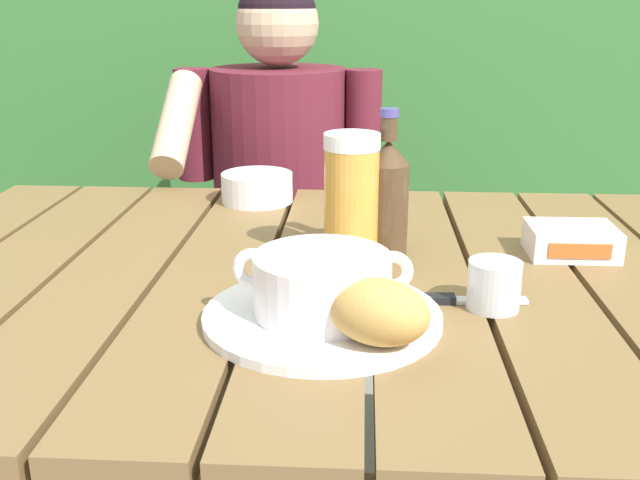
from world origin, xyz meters
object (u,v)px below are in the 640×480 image
at_px(chair_near_diner, 288,259).
at_px(beer_glass, 351,199).
at_px(serving_plate, 322,316).
at_px(bread_roll, 379,312).
at_px(person_eating, 277,191).
at_px(soup_bowl, 322,282).
at_px(diner_bowl, 257,187).
at_px(beer_bottle, 387,196).
at_px(table_knife, 453,300).
at_px(butter_tub, 571,241).
at_px(water_glass_small, 494,285).

distance_m(chair_near_diner, beer_glass, 0.96).
distance_m(serving_plate, bread_roll, 0.11).
bearing_deg(person_eating, soup_bowl, -79.72).
xyz_separation_m(person_eating, soup_bowl, (0.16, -0.87, 0.12)).
relative_size(person_eating, diner_bowl, 8.82).
relative_size(beer_bottle, diner_bowl, 1.63).
distance_m(chair_near_diner, person_eating, 0.31).
bearing_deg(diner_bowl, beer_bottle, -50.78).
distance_m(soup_bowl, beer_bottle, 0.26).
xyz_separation_m(serving_plate, soup_bowl, (0.00, 0.00, 0.04)).
bearing_deg(table_knife, bread_roll, -124.37).
distance_m(chair_near_diner, butter_tub, 1.02).
bearing_deg(person_eating, bread_roll, -76.71).
bearing_deg(butter_tub, soup_bowl, -144.07).
bearing_deg(chair_near_diner, beer_glass, -77.79).
height_order(serving_plate, beer_glass, beer_glass).
bearing_deg(chair_near_diner, serving_plate, -81.74).
distance_m(beer_bottle, butter_tub, 0.29).
bearing_deg(diner_bowl, soup_bowl, -73.88).
relative_size(beer_glass, table_knife, 1.20).
bearing_deg(chair_near_diner, beer_bottle, -73.92).
height_order(chair_near_diner, water_glass_small, chair_near_diner).
relative_size(soup_bowl, bread_roll, 1.54).
bearing_deg(chair_near_diner, person_eating, -90.86).
bearing_deg(soup_bowl, person_eating, 100.28).
height_order(person_eating, butter_tub, person_eating).
bearing_deg(serving_plate, beer_glass, 82.16).
distance_m(serving_plate, butter_tub, 0.45).
height_order(person_eating, table_knife, person_eating).
bearing_deg(person_eating, butter_tub, -49.48).
xyz_separation_m(person_eating, beer_bottle, (0.24, -0.63, 0.16)).
height_order(chair_near_diner, soup_bowl, chair_near_diner).
height_order(chair_near_diner, table_knife, chair_near_diner).
relative_size(beer_glass, butter_tub, 1.48).
bearing_deg(butter_tub, chair_near_diner, 122.69).
relative_size(beer_glass, diner_bowl, 1.40).
relative_size(soup_bowl, beer_bottle, 0.97).
height_order(serving_plate, table_knife, serving_plate).
height_order(soup_bowl, butter_tub, soup_bowl).
distance_m(beer_bottle, water_glass_small, 0.24).
distance_m(person_eating, butter_tub, 0.81).
bearing_deg(butter_tub, table_knife, -135.28).
xyz_separation_m(bread_roll, table_knife, (0.10, 0.14, -0.04)).
bearing_deg(beer_bottle, diner_bowl, 129.22).
height_order(bread_roll, beer_glass, beer_glass).
xyz_separation_m(serving_plate, beer_bottle, (0.08, 0.25, 0.09)).
relative_size(soup_bowl, diner_bowl, 1.58).
height_order(soup_bowl, bread_roll, soup_bowl).
bearing_deg(beer_bottle, table_knife, -65.59).
height_order(bread_roll, water_glass_small, bread_roll).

